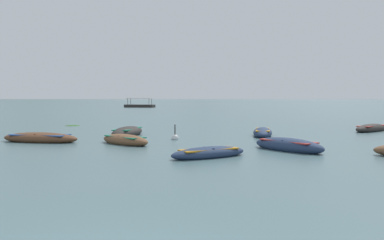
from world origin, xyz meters
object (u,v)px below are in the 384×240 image
ferry_2 (140,106)px  rowboat_8 (40,138)px  mooring_buoy (175,138)px  rowboat_4 (263,133)px  rowboat_1 (128,132)px  rowboat_2 (288,146)px  rowboat_5 (371,128)px  rowboat_7 (125,140)px  rowboat_3 (209,153)px

ferry_2 → rowboat_8: bearing=-78.5°
ferry_2 → mooring_buoy: ferry_2 is taller
rowboat_4 → ferry_2: size_ratio=0.48×
rowboat_1 → rowboat_2: size_ratio=1.17×
rowboat_5 → rowboat_7: 17.80m
rowboat_1 → rowboat_7: size_ratio=1.18×
rowboat_3 → rowboat_7: 6.11m
rowboat_2 → rowboat_4: bearing=97.0°
rowboat_5 → mooring_buoy: size_ratio=4.08×
mooring_buoy → ferry_2: bearing=106.6°
mooring_buoy → rowboat_1: bearing=148.9°
rowboat_3 → ferry_2: (-25.55, 83.99, 0.28)m
rowboat_2 → rowboat_3: 4.13m
rowboat_7 → rowboat_8: rowboat_8 is taller
rowboat_2 → rowboat_8: 12.78m
rowboat_8 → rowboat_2: bearing=-8.2°
rowboat_3 → rowboat_8: bearing=155.2°
ferry_2 → mooring_buoy: bearing=-73.4°
rowboat_7 → rowboat_4: bearing=37.7°
rowboat_1 → rowboat_4: (8.29, 0.96, -0.02)m
rowboat_7 → rowboat_8: bearing=175.9°
rowboat_1 → rowboat_4: rowboat_1 is taller
rowboat_1 → rowboat_3: 10.31m
rowboat_2 → rowboat_5: bearing=59.1°
rowboat_3 → rowboat_5: (10.12, 13.95, 0.04)m
rowboat_4 → mooring_buoy: (-4.94, -2.98, -0.10)m
rowboat_2 → rowboat_3: bearing=-142.6°
mooring_buoy → rowboat_3: bearing=-68.8°
rowboat_4 → rowboat_8: size_ratio=0.85×
rowboat_4 → ferry_2: bearing=110.6°
ferry_2 → mooring_buoy: 80.88m
rowboat_5 → rowboat_8: size_ratio=0.88×
rowboat_4 → rowboat_1: bearing=-173.4°
rowboat_1 → ferry_2: bearing=104.6°
rowboat_3 → mooring_buoy: 6.94m
rowboat_5 → mooring_buoy: 14.68m
rowboat_3 → rowboat_7: bearing=139.3°
rowboat_2 → rowboat_5: size_ratio=0.88×
rowboat_4 → rowboat_8: (-11.80, -5.12, 0.00)m
rowboat_1 → rowboat_5: 16.88m
rowboat_3 → rowboat_8: 10.32m
rowboat_4 → rowboat_7: 8.93m
rowboat_3 → rowboat_1: bearing=124.6°
rowboat_5 → rowboat_8: 21.74m
rowboat_5 → ferry_2: 78.60m
rowboat_5 → ferry_2: bearing=117.0°
rowboat_5 → rowboat_4: bearing=-149.6°
ferry_2 → rowboat_5: bearing=-63.0°
rowboat_1 → rowboat_8: bearing=-130.2°
rowboat_2 → ferry_2: (-28.83, 81.48, 0.23)m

